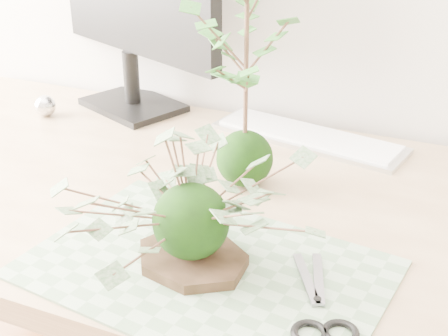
% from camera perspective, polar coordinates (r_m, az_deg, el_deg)
% --- Properties ---
extents(desk, '(1.60, 0.70, 0.74)m').
position_cam_1_polar(desk, '(1.05, 1.95, -7.23)').
color(desk, tan).
rests_on(desk, ground_plane).
extents(cutting_mat, '(0.50, 0.37, 0.00)m').
position_cam_1_polar(cutting_mat, '(0.84, -1.68, -9.15)').
color(cutting_mat, '#5D805B').
rests_on(cutting_mat, desk).
extents(stone_dish, '(0.20, 0.20, 0.01)m').
position_cam_1_polar(stone_dish, '(0.84, -2.94, -8.26)').
color(stone_dish, black).
rests_on(stone_dish, cutting_mat).
extents(ivy_kokedama, '(0.36, 0.36, 0.20)m').
position_cam_1_polar(ivy_kokedama, '(0.79, -3.11, -1.91)').
color(ivy_kokedama, black).
rests_on(ivy_kokedama, stone_dish).
extents(maple_kokedama, '(0.26, 0.26, 0.40)m').
position_cam_1_polar(maple_kokedama, '(0.95, 2.11, 13.42)').
color(maple_kokedama, black).
rests_on(maple_kokedama, desk).
extents(keyboard, '(0.40, 0.18, 0.01)m').
position_cam_1_polar(keyboard, '(1.22, 7.70, 2.86)').
color(keyboard, '#B8B8B8').
rests_on(keyboard, desk).
extents(foil_ball, '(0.05, 0.05, 0.05)m').
position_cam_1_polar(foil_ball, '(1.38, -16.04, 5.49)').
color(foil_ball, white).
rests_on(foil_ball, desk).
extents(scissors, '(0.09, 0.18, 0.01)m').
position_cam_1_polar(scissors, '(0.76, 8.11, -13.45)').
color(scissors, gray).
rests_on(scissors, cutting_mat).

